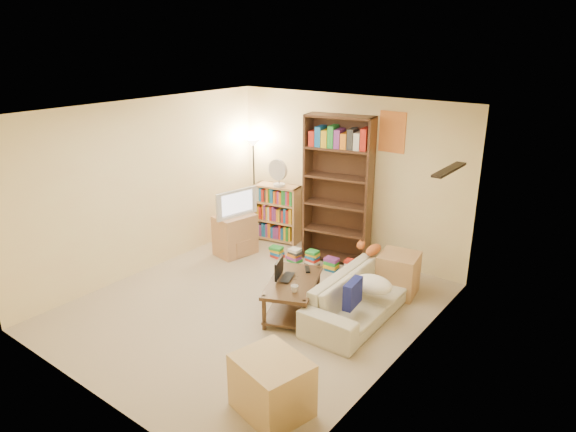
{
  "coord_description": "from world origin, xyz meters",
  "views": [
    {
      "loc": [
        3.91,
        -4.41,
        3.32
      ],
      "look_at": [
        0.04,
        0.7,
        1.05
      ],
      "focal_mm": 32.0,
      "sensor_mm": 36.0,
      "label": 1
    }
  ],
  "objects_px": {
    "sofa": "(361,297)",
    "side_table": "(398,274)",
    "television": "(234,202)",
    "desk_fan": "(278,173)",
    "short_bookshelf": "(278,213)",
    "tv_stand": "(235,235)",
    "floor_lamp": "(253,158)",
    "tall_bookshelf": "(338,187)",
    "end_cabinet": "(272,385)",
    "mug": "(295,289)",
    "laptop": "(291,278)",
    "tabby_cat": "(371,249)",
    "coffee_table": "(293,292)"
  },
  "relations": [
    {
      "from": "short_bookshelf",
      "to": "end_cabinet",
      "type": "relative_size",
      "value": 1.47
    },
    {
      "from": "sofa",
      "to": "television",
      "type": "bearing_deg",
      "value": 77.69
    },
    {
      "from": "mug",
      "to": "side_table",
      "type": "height_order",
      "value": "side_table"
    },
    {
      "from": "coffee_table",
      "to": "floor_lamp",
      "type": "bearing_deg",
      "value": 116.55
    },
    {
      "from": "mug",
      "to": "end_cabinet",
      "type": "xyz_separation_m",
      "value": [
        0.72,
        -1.32,
        -0.22
      ]
    },
    {
      "from": "mug",
      "to": "short_bookshelf",
      "type": "relative_size",
      "value": 0.13
    },
    {
      "from": "television",
      "to": "desk_fan",
      "type": "xyz_separation_m",
      "value": [
        0.24,
        0.81,
        0.34
      ]
    },
    {
      "from": "coffee_table",
      "to": "mug",
      "type": "height_order",
      "value": "mug"
    },
    {
      "from": "end_cabinet",
      "to": "floor_lamp",
      "type": "bearing_deg",
      "value": 132.61
    },
    {
      "from": "mug",
      "to": "sofa",
      "type": "bearing_deg",
      "value": 52.98
    },
    {
      "from": "tabby_cat",
      "to": "laptop",
      "type": "xyz_separation_m",
      "value": [
        -0.51,
        -1.13,
        -0.14
      ]
    },
    {
      "from": "sofa",
      "to": "short_bookshelf",
      "type": "xyz_separation_m",
      "value": [
        -2.38,
        1.34,
        0.22
      ]
    },
    {
      "from": "coffee_table",
      "to": "tall_bookshelf",
      "type": "height_order",
      "value": "tall_bookshelf"
    },
    {
      "from": "tabby_cat",
      "to": "floor_lamp",
      "type": "relative_size",
      "value": 0.25
    },
    {
      "from": "tall_bookshelf",
      "to": "coffee_table",
      "type": "bearing_deg",
      "value": -87.06
    },
    {
      "from": "side_table",
      "to": "end_cabinet",
      "type": "xyz_separation_m",
      "value": [
        0.1,
        -2.83,
        -0.01
      ]
    },
    {
      "from": "end_cabinet",
      "to": "short_bookshelf",
      "type": "bearing_deg",
      "value": 127.57
    },
    {
      "from": "mug",
      "to": "end_cabinet",
      "type": "distance_m",
      "value": 1.52
    },
    {
      "from": "floor_lamp",
      "to": "tall_bookshelf",
      "type": "bearing_deg",
      "value": -5.21
    },
    {
      "from": "tall_bookshelf",
      "to": "desk_fan",
      "type": "bearing_deg",
      "value": 166.22
    },
    {
      "from": "laptop",
      "to": "tall_bookshelf",
      "type": "height_order",
      "value": "tall_bookshelf"
    },
    {
      "from": "short_bookshelf",
      "to": "desk_fan",
      "type": "relative_size",
      "value": 2.15
    },
    {
      "from": "television",
      "to": "side_table",
      "type": "bearing_deg",
      "value": -71.7
    },
    {
      "from": "tabby_cat",
      "to": "tall_bookshelf",
      "type": "distance_m",
      "value": 1.21
    },
    {
      "from": "television",
      "to": "tall_bookshelf",
      "type": "bearing_deg",
      "value": -50.25
    },
    {
      "from": "tabby_cat",
      "to": "tall_bookshelf",
      "type": "relative_size",
      "value": 0.19
    },
    {
      "from": "short_bookshelf",
      "to": "side_table",
      "type": "xyz_separation_m",
      "value": [
        2.48,
        -0.52,
        -0.2
      ]
    },
    {
      "from": "coffee_table",
      "to": "laptop",
      "type": "xyz_separation_m",
      "value": [
        -0.05,
        0.03,
        0.17
      ]
    },
    {
      "from": "desk_fan",
      "to": "end_cabinet",
      "type": "height_order",
      "value": "desk_fan"
    },
    {
      "from": "laptop",
      "to": "side_table",
      "type": "distance_m",
      "value": 1.54
    },
    {
      "from": "television",
      "to": "sofa",
      "type": "bearing_deg",
      "value": -89.8
    },
    {
      "from": "television",
      "to": "end_cabinet",
      "type": "relative_size",
      "value": 1.14
    },
    {
      "from": "short_bookshelf",
      "to": "desk_fan",
      "type": "height_order",
      "value": "desk_fan"
    },
    {
      "from": "side_table",
      "to": "end_cabinet",
      "type": "bearing_deg",
      "value": -87.98
    },
    {
      "from": "television",
      "to": "desk_fan",
      "type": "height_order",
      "value": "desk_fan"
    },
    {
      "from": "tv_stand",
      "to": "short_bookshelf",
      "type": "height_order",
      "value": "short_bookshelf"
    },
    {
      "from": "tabby_cat",
      "to": "television",
      "type": "xyz_separation_m",
      "value": [
        -2.31,
        -0.21,
        0.26
      ]
    },
    {
      "from": "laptop",
      "to": "mug",
      "type": "height_order",
      "value": "mug"
    },
    {
      "from": "desk_fan",
      "to": "laptop",
      "type": "bearing_deg",
      "value": -48.06
    },
    {
      "from": "tabby_cat",
      "to": "mug",
      "type": "xyz_separation_m",
      "value": [
        -0.26,
        -1.38,
        -0.11
      ]
    },
    {
      "from": "mug",
      "to": "television",
      "type": "height_order",
      "value": "television"
    },
    {
      "from": "mug",
      "to": "coffee_table",
      "type": "bearing_deg",
      "value": 130.82
    },
    {
      "from": "floor_lamp",
      "to": "end_cabinet",
      "type": "relative_size",
      "value": 2.53
    },
    {
      "from": "tabby_cat",
      "to": "floor_lamp",
      "type": "xyz_separation_m",
      "value": [
        -2.7,
        0.73,
        0.73
      ]
    },
    {
      "from": "mug",
      "to": "end_cabinet",
      "type": "relative_size",
      "value": 0.19
    },
    {
      "from": "television",
      "to": "end_cabinet",
      "type": "xyz_separation_m",
      "value": [
        2.76,
        -2.49,
        -0.59
      ]
    },
    {
      "from": "sofa",
      "to": "laptop",
      "type": "xyz_separation_m",
      "value": [
        -0.76,
        -0.44,
        0.2
      ]
    },
    {
      "from": "mug",
      "to": "tall_bookshelf",
      "type": "relative_size",
      "value": 0.06
    },
    {
      "from": "sofa",
      "to": "side_table",
      "type": "xyz_separation_m",
      "value": [
        0.1,
        0.83,
        0.02
      ]
    },
    {
      "from": "television",
      "to": "side_table",
      "type": "relative_size",
      "value": 1.33
    }
  ]
}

